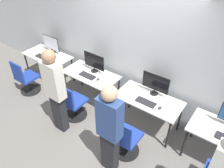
{
  "coord_description": "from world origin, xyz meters",
  "views": [
    {
      "loc": [
        1.99,
        -2.59,
        3.35
      ],
      "look_at": [
        0.0,
        0.13,
        0.85
      ],
      "focal_mm": 35.0,
      "sensor_mm": 36.0,
      "label": 1
    }
  ],
  "objects": [
    {
      "name": "person_left",
      "position": [
        -0.61,
        -0.74,
        0.97
      ],
      "size": [
        0.36,
        0.23,
        1.76
      ],
      "color": "#232328",
      "rests_on": "ground_plane"
    },
    {
      "name": "mouse_right",
      "position": [
        0.99,
        0.2,
        0.72
      ],
      "size": [
        0.06,
        0.09,
        0.03
      ],
      "color": "#333333",
      "rests_on": "desk_right"
    },
    {
      "name": "person_right",
      "position": [
        0.68,
        -0.86,
        0.94
      ],
      "size": [
        0.36,
        0.22,
        1.71
      ],
      "color": "#232328",
      "rests_on": "ground_plane"
    },
    {
      "name": "desk_right",
      "position": [
        0.71,
        0.31,
        0.63
      ],
      "size": [
        1.24,
        0.63,
        0.7
      ],
      "color": "silver",
      "rests_on": "ground_plane"
    },
    {
      "name": "desk_left",
      "position": [
        -0.71,
        0.31,
        0.63
      ],
      "size": [
        1.24,
        0.63,
        0.7
      ],
      "color": "silver",
      "rests_on": "ground_plane"
    },
    {
      "name": "monitor_right",
      "position": [
        0.71,
        0.52,
        0.94
      ],
      "size": [
        0.54,
        0.16,
        0.43
      ],
      "color": "black",
      "rests_on": "desk_right"
    },
    {
      "name": "monitor_far_left",
      "position": [
        -2.14,
        0.49,
        0.94
      ],
      "size": [
        0.54,
        0.16,
        0.43
      ],
      "color": "black",
      "rests_on": "desk_far_left"
    },
    {
      "name": "keyboard_left",
      "position": [
        -0.71,
        0.21,
        0.71
      ],
      "size": [
        0.38,
        0.16,
        0.02
      ],
      "color": "#262628",
      "rests_on": "desk_left"
    },
    {
      "name": "mouse_far_left",
      "position": [
        -1.86,
        0.19,
        0.72
      ],
      "size": [
        0.06,
        0.09,
        0.03
      ],
      "color": "#333333",
      "rests_on": "desk_far_left"
    },
    {
      "name": "desk_far_left",
      "position": [
        -2.14,
        0.31,
        0.63
      ],
      "size": [
        1.24,
        0.63,
        0.7
      ],
      "color": "silver",
      "rests_on": "ground_plane"
    },
    {
      "name": "ground_plane",
      "position": [
        0.0,
        0.0,
        0.0
      ],
      "size": [
        20.0,
        20.0,
        0.0
      ],
      "primitive_type": "plane",
      "color": "slate"
    },
    {
      "name": "mouse_left",
      "position": [
        -0.44,
        0.23,
        0.72
      ],
      "size": [
        0.06,
        0.09,
        0.03
      ],
      "color": "#333333",
      "rests_on": "desk_left"
    },
    {
      "name": "office_chair_far_left",
      "position": [
        -2.14,
        -0.4,
        0.35
      ],
      "size": [
        0.48,
        0.48,
        0.87
      ],
      "color": "black",
      "rests_on": "ground_plane"
    },
    {
      "name": "wall_back",
      "position": [
        0.0,
        0.75,
        1.4
      ],
      "size": [
        12.0,
        0.05,
        2.8
      ],
      "color": "#B7BCC1",
      "rests_on": "ground_plane"
    },
    {
      "name": "monitor_left",
      "position": [
        -0.71,
        0.44,
        0.94
      ],
      "size": [
        0.54,
        0.16,
        0.43
      ],
      "color": "black",
      "rests_on": "desk_left"
    },
    {
      "name": "keyboard_far_left",
      "position": [
        -2.14,
        0.17,
        0.71
      ],
      "size": [
        0.38,
        0.16,
        0.02
      ],
      "color": "#262628",
      "rests_on": "desk_far_left"
    },
    {
      "name": "office_chair_right",
      "position": [
        0.73,
        -0.5,
        0.35
      ],
      "size": [
        0.48,
        0.48,
        0.87
      ],
      "color": "black",
      "rests_on": "ground_plane"
    },
    {
      "name": "keyboard_right",
      "position": [
        0.71,
        0.19,
        0.71
      ],
      "size": [
        0.38,
        0.16,
        0.02
      ],
      "color": "#262628",
      "rests_on": "desk_right"
    },
    {
      "name": "office_chair_left",
      "position": [
        -0.64,
        -0.37,
        0.35
      ],
      "size": [
        0.48,
        0.48,
        0.87
      ],
      "color": "black",
      "rests_on": "ground_plane"
    }
  ]
}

